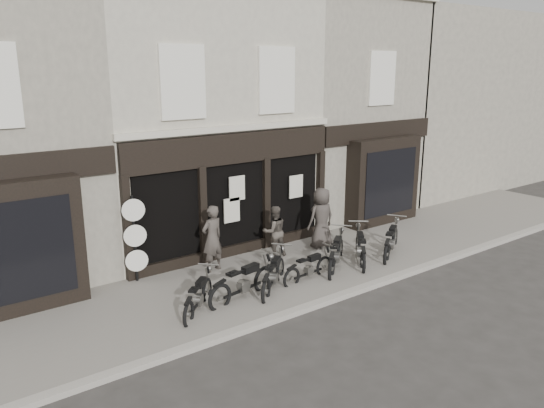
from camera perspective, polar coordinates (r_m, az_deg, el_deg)
ground_plane at (r=14.57m, az=2.43°, el=-8.97°), size 90.00×90.00×0.00m
pavement at (r=15.20m, az=0.28°, el=-7.68°), size 30.00×4.20×0.12m
kerb at (r=13.68m, az=5.78°, el=-10.36°), size 30.00×0.25×0.13m
central_building at (r=18.44m, az=-9.28°, el=8.99°), size 7.30×6.22×8.34m
neighbour_right at (r=22.04m, az=5.80°, el=9.89°), size 5.60×6.73×8.34m
filler_right at (r=28.22m, az=18.21°, el=10.39°), size 11.00×6.00×8.20m
motorcycle_0 at (r=13.10m, az=-7.92°, el=-10.07°), size 1.63×1.54×0.96m
motorcycle_1 at (r=13.62m, az=-3.07°, el=-8.71°), size 2.28×0.78×1.10m
motorcycle_2 at (r=14.14m, az=0.16°, el=-7.87°), size 1.83×1.57×1.04m
motorcycle_3 at (r=14.80m, az=3.99°, el=-7.08°), size 1.91×0.52×0.91m
motorcycle_4 at (r=15.66m, az=6.90°, el=-5.59°), size 1.98×1.66×1.12m
motorcycle_5 at (r=16.27m, az=9.50°, el=-4.95°), size 1.68×1.89×1.09m
motorcycle_6 at (r=17.04m, az=12.68°, el=-4.17°), size 2.07×1.49×1.11m
man_left at (r=15.16m, az=-6.45°, el=-3.70°), size 0.78×0.59×1.93m
man_centre at (r=16.27m, az=0.25°, el=-2.95°), size 0.89×0.76×1.59m
man_right at (r=17.10m, az=5.33°, el=-1.48°), size 0.98×0.65×1.96m
advert_sign_post at (r=14.76m, az=-14.51°, el=-4.02°), size 0.61×0.39×2.52m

